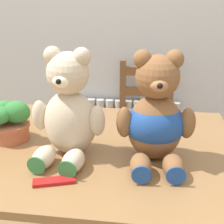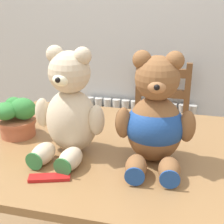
% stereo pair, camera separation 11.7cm
% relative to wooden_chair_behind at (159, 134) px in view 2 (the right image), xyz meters
% --- Properties ---
extents(wall_back, '(8.00, 0.04, 2.60)m').
position_rel_wooden_chair_behind_xyz_m(wall_back, '(-0.15, 0.24, 0.85)').
color(wall_back, silver).
rests_on(wall_back, ground_plane).
extents(radiator, '(0.84, 0.10, 0.62)m').
position_rel_wooden_chair_behind_xyz_m(radiator, '(-0.17, 0.17, -0.17)').
color(radiator, beige).
rests_on(radiator, ground_plane).
extents(dining_table, '(1.10, 0.91, 0.77)m').
position_rel_wooden_chair_behind_xyz_m(dining_table, '(-0.15, -0.87, 0.21)').
color(dining_table, olive).
rests_on(dining_table, ground_plane).
extents(wooden_chair_behind, '(0.38, 0.40, 0.93)m').
position_rel_wooden_chair_behind_xyz_m(wooden_chair_behind, '(0.00, 0.00, 0.00)').
color(wooden_chair_behind, brown).
rests_on(wooden_chair_behind, ground_plane).
extents(teddy_bear_left, '(0.30, 0.30, 0.42)m').
position_rel_wooden_chair_behind_xyz_m(teddy_bear_left, '(-0.27, -0.95, 0.50)').
color(teddy_bear_left, beige).
rests_on(teddy_bear_left, dining_table).
extents(teddy_bear_right, '(0.29, 0.31, 0.42)m').
position_rel_wooden_chair_behind_xyz_m(teddy_bear_right, '(0.06, -0.95, 0.49)').
color(teddy_bear_right, brown).
rests_on(teddy_bear_right, dining_table).
extents(potted_plant, '(0.18, 0.17, 0.18)m').
position_rel_wooden_chair_behind_xyz_m(potted_plant, '(-0.56, -0.86, 0.41)').
color(potted_plant, '#B25B3D').
rests_on(potted_plant, dining_table).
extents(chocolate_bar, '(0.15, 0.08, 0.01)m').
position_rel_wooden_chair_behind_xyz_m(chocolate_bar, '(-0.27, -1.16, 0.33)').
color(chocolate_bar, red).
rests_on(chocolate_bar, dining_table).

